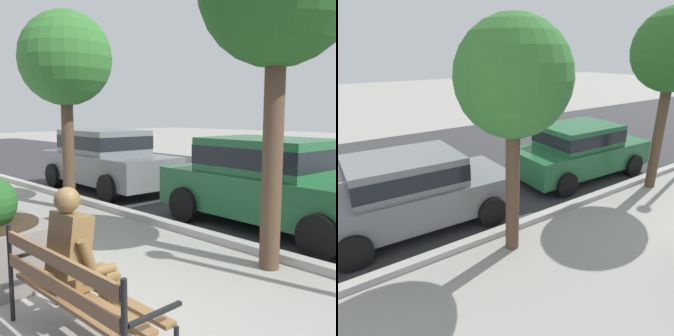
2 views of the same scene
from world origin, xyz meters
TOP-DOWN VIEW (x-y plane):
  - curb_stone at (0.00, 2.90)m, footprint 60.00×0.20m
  - park_bench at (-0.04, -0.25)m, footprint 1.81×0.55m
  - bronze_statue_seated at (-0.21, -0.04)m, footprint 0.62×0.78m
  - street_tree_near_bench at (-4.76, 2.41)m, footprint 1.89×1.89m
  - parked_car_grey at (-6.01, 4.21)m, footprint 4.16×2.04m
  - parked_car_green at (-1.05, 4.21)m, footprint 4.16×2.04m

SIDE VIEW (x-z plane):
  - curb_stone at x=0.00m, z-range 0.00..0.12m
  - park_bench at x=-0.04m, z-range 0.07..1.02m
  - bronze_statue_seated at x=-0.21m, z-range -0.02..1.35m
  - parked_car_grey at x=-6.01m, z-range 0.06..1.62m
  - parked_car_green at x=-1.05m, z-range 0.06..1.62m
  - street_tree_near_bench at x=-4.76m, z-range 1.03..5.05m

